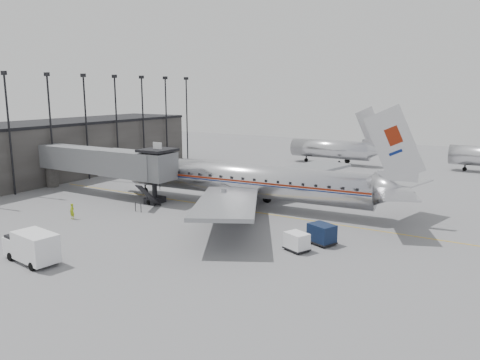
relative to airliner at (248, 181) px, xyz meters
The scene contains 11 objects.
ground 8.49m from the airliner, 95.35° to the right, with size 160.00×160.00×0.00m, color slate.
terminal 34.82m from the airliner, behind, with size 12.00×46.00×8.00m, color #34322F.
apron_line 4.19m from the airliner, 40.45° to the right, with size 0.15×60.00×0.01m, color gold.
jet_bridge 17.96m from the airliner, 166.25° to the right, with size 21.00×6.20×7.10m.
floodlight_masts 29.20m from the airliner, 169.81° to the left, with size 0.90×42.25×15.25m.
distant_aircraft_near 34.17m from the airliner, 94.26° to the left, with size 16.39×3.20×10.26m.
airliner is the anchor object (origin of this frame).
service_van 24.40m from the airliner, 103.23° to the right, with size 5.43×2.66×2.45m.
baggage_cart_navy 14.74m from the airliner, 34.40° to the right, with size 2.72×2.44×1.75m.
baggage_cart_white 15.57m from the airliner, 45.02° to the right, with size 2.37×2.14×1.52m.
ramp_worker 19.00m from the airliner, 132.46° to the right, with size 0.60×0.39×1.64m, color #9BB815.
Camera 1 is at (26.44, -36.92, 13.13)m, focal length 35.00 mm.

